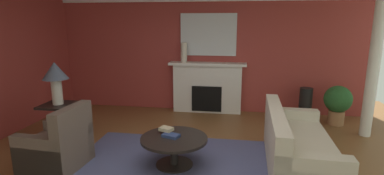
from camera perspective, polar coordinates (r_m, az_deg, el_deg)
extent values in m
plane|color=brown|center=(4.55, -1.72, -15.40)|extent=(9.18, 9.18, 0.00)
cube|color=#9E3833|center=(7.16, 2.83, 6.33)|extent=(7.66, 0.12, 2.71)
cube|color=#4C517A|center=(4.66, -3.38, -14.59)|extent=(3.14, 2.24, 0.01)
cube|color=white|center=(7.08, 2.94, -0.22)|extent=(1.60, 0.25, 1.13)
cube|color=black|center=(7.11, 2.90, -1.96)|extent=(0.70, 0.26, 0.60)
cube|color=white|center=(6.94, 2.97, 4.53)|extent=(1.80, 0.35, 0.06)
cube|color=silver|center=(7.03, 3.15, 10.08)|extent=(1.30, 0.04, 0.97)
cube|color=beige|center=(4.80, 19.74, -11.66)|extent=(0.97, 2.13, 0.45)
cube|color=beige|center=(4.60, 15.80, -6.75)|extent=(0.27, 2.11, 0.40)
cube|color=beige|center=(5.64, 18.38, -6.95)|extent=(0.91, 0.23, 0.62)
cube|color=brown|center=(4.97, -24.63, -11.27)|extent=(0.86, 0.86, 0.44)
cube|color=brown|center=(4.62, -22.00, -6.51)|extent=(0.22, 0.81, 0.51)
cube|color=brown|center=(5.18, -22.49, -9.14)|extent=(0.81, 0.20, 0.60)
cube|color=brown|center=(4.71, -27.19, -11.80)|extent=(0.81, 0.20, 0.60)
cylinder|color=black|center=(4.49, -3.46, -9.77)|extent=(1.00, 1.00, 0.04)
cylinder|color=black|center=(4.58, -3.42, -12.38)|extent=(0.12, 0.12, 0.41)
cylinder|color=black|center=(4.66, -3.39, -14.50)|extent=(0.56, 0.56, 0.03)
cube|color=black|center=(5.79, -24.23, -3.10)|extent=(0.56, 0.56, 0.04)
cube|color=black|center=(5.89, -23.92, -6.39)|extent=(0.10, 0.10, 0.66)
cube|color=black|center=(5.99, -23.66, -9.20)|extent=(0.45, 0.45, 0.04)
cylinder|color=beige|center=(5.73, -24.45, -0.74)|extent=(0.18, 0.18, 0.45)
cone|color=#4C566B|center=(5.67, -24.79, 2.95)|extent=(0.44, 0.44, 0.30)
cylinder|color=beige|center=(6.97, -1.56, 6.71)|extent=(0.15, 0.15, 0.46)
cylinder|color=black|center=(6.96, 20.88, -3.00)|extent=(0.27, 0.27, 0.73)
cube|color=navy|center=(4.49, -4.05, -9.17)|extent=(0.28, 0.23, 0.04)
cube|color=tan|center=(4.61, -4.95, -7.93)|extent=(0.23, 0.20, 0.05)
cylinder|color=#A8754C|center=(7.00, 25.86, -5.18)|extent=(0.32, 0.32, 0.30)
sphere|color=#28602D|center=(6.90, 26.17, -1.99)|extent=(0.56, 0.56, 0.56)
cylinder|color=white|center=(6.34, 31.46, 3.70)|extent=(0.20, 0.20, 2.71)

